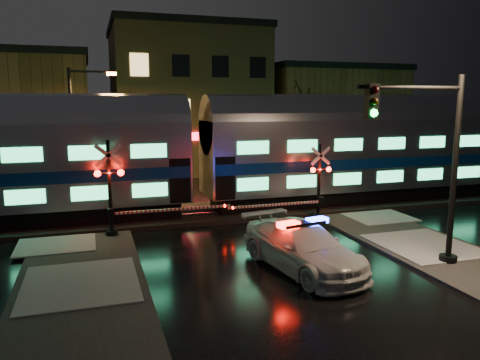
# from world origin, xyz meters

# --- Properties ---
(ground) EXTENTS (120.00, 120.00, 0.00)m
(ground) POSITION_xyz_m (0.00, 0.00, 0.00)
(ground) COLOR black
(ground) RESTS_ON ground
(ballast) EXTENTS (90.00, 4.20, 0.24)m
(ballast) POSITION_xyz_m (0.00, 5.00, 0.12)
(ballast) COLOR black
(ballast) RESTS_ON ground
(sidewalk_left) EXTENTS (4.00, 20.00, 0.12)m
(sidewalk_left) POSITION_xyz_m (-6.50, -6.00, 0.06)
(sidewalk_left) COLOR #2D2D2D
(sidewalk_left) RESTS_ON ground
(building_mid) EXTENTS (12.00, 11.00, 11.50)m
(building_mid) POSITION_xyz_m (2.00, 22.50, 5.75)
(building_mid) COLOR brown
(building_mid) RESTS_ON ground
(building_right) EXTENTS (12.00, 10.00, 8.50)m
(building_right) POSITION_xyz_m (15.00, 22.00, 4.25)
(building_right) COLOR brown
(building_right) RESTS_ON ground
(train) EXTENTS (51.00, 3.12, 5.92)m
(train) POSITION_xyz_m (-1.00, 5.00, 3.38)
(train) COLOR black
(train) RESTS_ON ballast
(police_car) EXTENTS (3.20, 5.83, 1.77)m
(police_car) POSITION_xyz_m (0.84, -3.64, 0.81)
(police_car) COLOR silver
(police_car) RESTS_ON ground
(crossing_signal_right) EXTENTS (5.32, 0.64, 3.77)m
(crossing_signal_right) POSITION_xyz_m (4.18, 2.30, 1.55)
(crossing_signal_right) COLOR black
(crossing_signal_right) RESTS_ON ground
(crossing_signal_left) EXTENTS (5.93, 0.66, 4.20)m
(crossing_signal_left) POSITION_xyz_m (-4.96, 2.31, 1.74)
(crossing_signal_left) COLOR black
(crossing_signal_left) RESTS_ON ground
(traffic_light) EXTENTS (4.32, 0.74, 6.68)m
(traffic_light) POSITION_xyz_m (4.99, -4.83, 3.55)
(traffic_light) COLOR black
(traffic_light) RESTS_ON ground
(streetlight) EXTENTS (2.53, 0.26, 7.57)m
(streetlight) POSITION_xyz_m (-6.64, 9.00, 4.36)
(streetlight) COLOR black
(streetlight) RESTS_ON ground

